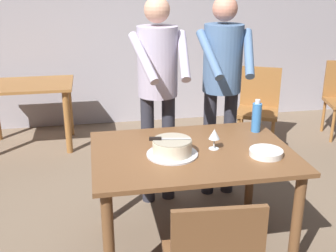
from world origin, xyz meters
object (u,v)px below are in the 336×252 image
person_cutting_cake (158,80)px  background_chair_0 (258,105)px  main_dining_table (192,166)px  cake_knife (161,139)px  person_standing_beside (222,77)px  wine_glass_near (214,135)px  background_table (28,98)px  water_bottle (257,117)px  cake_on_platter (172,148)px  plate_stack (266,153)px

person_cutting_cake → background_chair_0: bearing=37.5°
main_dining_table → cake_knife: cake_knife is taller
person_standing_beside → background_chair_0: person_standing_beside is taller
main_dining_table → person_cutting_cake: person_cutting_cake is taller
wine_glass_near → person_standing_beside: bearing=69.1°
person_cutting_cake → main_dining_table: bearing=-80.1°
background_table → water_bottle: bearing=-44.7°
person_cutting_cake → person_standing_beside: 0.55m
cake_on_platter → background_chair_0: 2.21m
cake_on_platter → plate_stack: size_ratio=1.55×
cake_on_platter → background_table: 2.53m
cake_on_platter → person_standing_beside: bearing=53.3°
cake_on_platter → cake_knife: 0.10m
plate_stack → person_cutting_cake: bearing=123.9°
cake_knife → background_chair_0: (1.40, 1.73, -0.37)m
main_dining_table → cake_on_platter: bearing=-161.7°
main_dining_table → person_cutting_cake: (-0.12, 0.69, 0.44)m
water_bottle → person_standing_beside: (-0.14, 0.45, 0.21)m
person_cutting_cake → cake_on_platter: bearing=-92.1°
background_table → background_chair_0: background_chair_0 is taller
main_dining_table → cake_knife: 0.32m
cake_knife → plate_stack: (0.68, -0.13, -0.10)m
plate_stack → water_bottle: (0.10, 0.44, 0.09)m
cake_on_platter → background_table: bearing=118.6°
plate_stack → background_table: plate_stack is taller
background_chair_0 → background_table: bearing=169.4°
cake_knife → water_bottle: (0.78, 0.31, -0.00)m
cake_on_platter → person_standing_beside: (0.57, 0.77, 0.27)m
water_bottle → person_cutting_cake: bearing=148.2°
background_chair_0 → main_dining_table: bearing=-125.0°
cake_on_platter → person_cutting_cake: bearing=87.9°
main_dining_table → cake_on_platter: size_ratio=3.97×
main_dining_table → background_chair_0: (1.18, 1.69, -0.14)m
plate_stack → water_bottle: size_ratio=0.88×
person_standing_beside → background_chair_0: size_ratio=1.91×
wine_glass_near → person_standing_beside: person_standing_beside is taller
cake_knife → background_table: cake_knife is taller
cake_on_platter → water_bottle: water_bottle is taller
cake_on_platter → background_chair_0: (1.33, 1.74, -0.31)m
background_table → background_chair_0: size_ratio=1.11×
wine_glass_near → person_cutting_cake: 0.77m
wine_glass_near → person_cutting_cake: size_ratio=0.08×
wine_glass_near → plate_stack: bearing=-29.6°
main_dining_table → plate_stack: (0.46, -0.17, 0.13)m
water_bottle → background_chair_0: water_bottle is taller
cake_on_platter → main_dining_table: bearing=18.3°
water_bottle → person_cutting_cake: person_cutting_cake is taller
main_dining_table → water_bottle: bearing=25.6°
plate_stack → person_standing_beside: bearing=92.1°
person_cutting_cake → background_table: person_cutting_cake is taller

